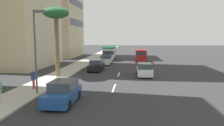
{
  "coord_description": "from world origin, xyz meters",
  "views": [
    {
      "loc": [
        -4.64,
        -1.64,
        4.71
      ],
      "look_at": [
        17.26,
        0.44,
        2.06
      ],
      "focal_mm": 33.59,
      "sensor_mm": 36.0,
      "label": 1
    }
  ],
  "objects_px": {
    "van_second": "(141,55)",
    "car_fifth": "(144,70)",
    "car_sixth": "(63,93)",
    "pedestrian_mid_block": "(33,78)",
    "car_third": "(96,65)",
    "palm_tree": "(56,17)",
    "street_lamp": "(36,43)",
    "car_fourth": "(106,60)",
    "minibus_lead": "(110,53)"
  },
  "relations": [
    {
      "from": "minibus_lead",
      "to": "car_sixth",
      "type": "xyz_separation_m",
      "value": [
        -30.06,
        0.19,
        -0.81
      ]
    },
    {
      "from": "street_lamp",
      "to": "pedestrian_mid_block",
      "type": "bearing_deg",
      "value": 36.94
    },
    {
      "from": "van_second",
      "to": "palm_tree",
      "type": "bearing_deg",
      "value": 149.63
    },
    {
      "from": "car_third",
      "to": "street_lamp",
      "type": "height_order",
      "value": "street_lamp"
    },
    {
      "from": "car_fourth",
      "to": "car_fifth",
      "type": "relative_size",
      "value": 1.09
    },
    {
      "from": "car_third",
      "to": "car_fourth",
      "type": "bearing_deg",
      "value": 176.28
    },
    {
      "from": "minibus_lead",
      "to": "palm_tree",
      "type": "bearing_deg",
      "value": -11.01
    },
    {
      "from": "minibus_lead",
      "to": "pedestrian_mid_block",
      "type": "distance_m",
      "value": 27.01
    },
    {
      "from": "car_third",
      "to": "car_fifth",
      "type": "distance_m",
      "value": 7.6
    },
    {
      "from": "palm_tree",
      "to": "pedestrian_mid_block",
      "type": "bearing_deg",
      "value": 179.84
    },
    {
      "from": "car_fourth",
      "to": "car_sixth",
      "type": "distance_m",
      "value": 22.68
    },
    {
      "from": "car_third",
      "to": "pedestrian_mid_block",
      "type": "relative_size",
      "value": 2.61
    },
    {
      "from": "car_third",
      "to": "palm_tree",
      "type": "distance_m",
      "value": 9.34
    },
    {
      "from": "van_second",
      "to": "pedestrian_mid_block",
      "type": "distance_m",
      "value": 26.21
    },
    {
      "from": "van_second",
      "to": "street_lamp",
      "type": "relative_size",
      "value": 0.77
    },
    {
      "from": "car_fourth",
      "to": "car_sixth",
      "type": "height_order",
      "value": "car_fourth"
    },
    {
      "from": "car_fourth",
      "to": "street_lamp",
      "type": "xyz_separation_m",
      "value": [
        -20.77,
        3.06,
        3.55
      ]
    },
    {
      "from": "car_fifth",
      "to": "car_sixth",
      "type": "height_order",
      "value": "car_sixth"
    },
    {
      "from": "car_third",
      "to": "car_fifth",
      "type": "height_order",
      "value": "car_fifth"
    },
    {
      "from": "minibus_lead",
      "to": "car_fifth",
      "type": "height_order",
      "value": "minibus_lead"
    },
    {
      "from": "palm_tree",
      "to": "street_lamp",
      "type": "relative_size",
      "value": 1.19
    },
    {
      "from": "pedestrian_mid_block",
      "to": "car_fifth",
      "type": "bearing_deg",
      "value": 156.44
    },
    {
      "from": "minibus_lead",
      "to": "street_lamp",
      "type": "height_order",
      "value": "street_lamp"
    },
    {
      "from": "car_fifth",
      "to": "street_lamp",
      "type": "xyz_separation_m",
      "value": [
        -9.75,
        9.25,
        3.58
      ]
    },
    {
      "from": "pedestrian_mid_block",
      "to": "palm_tree",
      "type": "xyz_separation_m",
      "value": [
        6.12,
        -0.02,
        5.98
      ]
    },
    {
      "from": "minibus_lead",
      "to": "palm_tree",
      "type": "xyz_separation_m",
      "value": [
        -20.58,
        4.0,
        5.49
      ]
    },
    {
      "from": "street_lamp",
      "to": "car_fifth",
      "type": "bearing_deg",
      "value": -43.48
    },
    {
      "from": "car_third",
      "to": "palm_tree",
      "type": "relative_size",
      "value": 0.55
    },
    {
      "from": "car_third",
      "to": "pedestrian_mid_block",
      "type": "distance_m",
      "value": 12.51
    },
    {
      "from": "van_second",
      "to": "car_fifth",
      "type": "height_order",
      "value": "van_second"
    },
    {
      "from": "car_third",
      "to": "palm_tree",
      "type": "bearing_deg",
      "value": -32.03
    },
    {
      "from": "minibus_lead",
      "to": "palm_tree",
      "type": "distance_m",
      "value": 21.67
    },
    {
      "from": "car_fifth",
      "to": "van_second",
      "type": "bearing_deg",
      "value": -0.6
    },
    {
      "from": "minibus_lead",
      "to": "car_third",
      "type": "relative_size",
      "value": 1.47
    },
    {
      "from": "car_sixth",
      "to": "minibus_lead",
      "type": "bearing_deg",
      "value": 179.64
    },
    {
      "from": "car_fifth",
      "to": "street_lamp",
      "type": "distance_m",
      "value": 13.91
    },
    {
      "from": "pedestrian_mid_block",
      "to": "street_lamp",
      "type": "xyz_separation_m",
      "value": [
        -1.44,
        -1.09,
        3.24
      ]
    },
    {
      "from": "palm_tree",
      "to": "street_lamp",
      "type": "height_order",
      "value": "palm_tree"
    },
    {
      "from": "minibus_lead",
      "to": "car_third",
      "type": "bearing_deg",
      "value": -1.39
    },
    {
      "from": "palm_tree",
      "to": "car_fifth",
      "type": "bearing_deg",
      "value": -78.06
    },
    {
      "from": "car_fourth",
      "to": "pedestrian_mid_block",
      "type": "height_order",
      "value": "pedestrian_mid_block"
    },
    {
      "from": "car_third",
      "to": "street_lamp",
      "type": "bearing_deg",
      "value": -10.88
    },
    {
      "from": "car_sixth",
      "to": "pedestrian_mid_block",
      "type": "xyz_separation_m",
      "value": [
        3.35,
        3.83,
        0.32
      ]
    },
    {
      "from": "van_second",
      "to": "car_sixth",
      "type": "height_order",
      "value": "van_second"
    },
    {
      "from": "car_third",
      "to": "car_sixth",
      "type": "bearing_deg",
      "value": 0.64
    },
    {
      "from": "minibus_lead",
      "to": "car_sixth",
      "type": "bearing_deg",
      "value": -0.36
    },
    {
      "from": "car_sixth",
      "to": "street_lamp",
      "type": "bearing_deg",
      "value": -124.79
    },
    {
      "from": "car_sixth",
      "to": "pedestrian_mid_block",
      "type": "bearing_deg",
      "value": -131.18
    },
    {
      "from": "car_sixth",
      "to": "car_fourth",
      "type": "bearing_deg",
      "value": 179.22
    },
    {
      "from": "van_second",
      "to": "car_third",
      "type": "bearing_deg",
      "value": 150.45
    }
  ]
}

